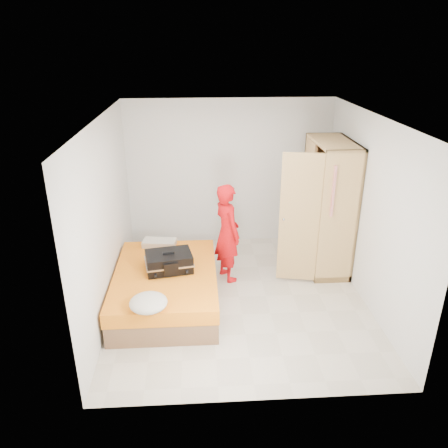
{
  "coord_description": "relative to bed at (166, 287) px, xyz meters",
  "views": [
    {
      "loc": [
        -0.57,
        -5.46,
        3.52
      ],
      "look_at": [
        -0.19,
        0.41,
        1.0
      ],
      "focal_mm": 35.0,
      "sensor_mm": 36.0,
      "label": 1
    }
  ],
  "objects": [
    {
      "name": "round_cushion",
      "position": [
        -0.14,
        -0.9,
        0.34
      ],
      "size": [
        0.46,
        0.46,
        0.17
      ],
      "primitive_type": "ellipsoid",
      "color": "beige",
      "rests_on": "bed"
    },
    {
      "name": "person",
      "position": [
        0.92,
        0.66,
        0.52
      ],
      "size": [
        0.57,
        0.67,
        1.55
      ],
      "primitive_type": "imported",
      "rotation": [
        0.0,
        0.0,
        2.0
      ],
      "color": "red",
      "rests_on": "ground"
    },
    {
      "name": "pillow",
      "position": [
        -0.14,
        0.85,
        0.29
      ],
      "size": [
        0.54,
        0.33,
        0.09
      ],
      "primitive_type": "cube",
      "rotation": [
        0.0,
        0.0,
        -0.14
      ],
      "color": "beige",
      "rests_on": "bed"
    },
    {
      "name": "suitcase",
      "position": [
        0.06,
        0.06,
        0.37
      ],
      "size": [
        0.72,
        0.59,
        0.28
      ],
      "rotation": [
        0.0,
        0.0,
        0.18
      ],
      "color": "black",
      "rests_on": "bed"
    },
    {
      "name": "bed",
      "position": [
        0.0,
        0.0,
        0.0
      ],
      "size": [
        1.42,
        2.02,
        0.5
      ],
      "color": "brown",
      "rests_on": "ground"
    },
    {
      "name": "wardrobe",
      "position": [
        2.5,
        0.94,
        0.75
      ],
      "size": [
        1.16,
        1.2,
        2.1
      ],
      "color": "#DCAE6B",
      "rests_on": "ground"
    },
    {
      "name": "room",
      "position": [
        1.05,
        0.07,
        1.05
      ],
      "size": [
        4.0,
        4.02,
        2.6
      ],
      "color": "beige",
      "rests_on": "ground"
    }
  ]
}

